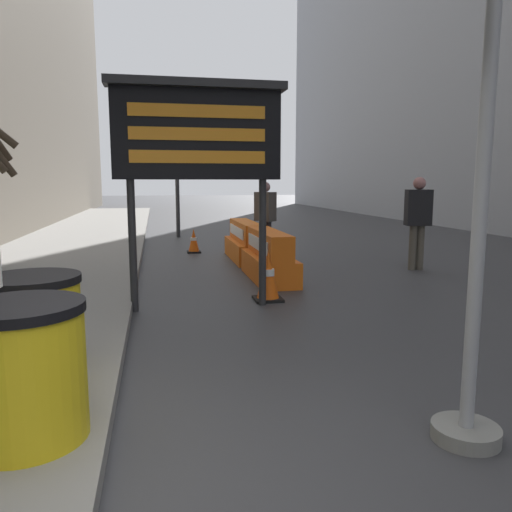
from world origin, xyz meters
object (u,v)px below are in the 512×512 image
barrel_drum_foreground (24,372)px  jersey_barrier_orange_far (269,258)px  traffic_cone_mid (194,241)px  barrel_drum_middle (33,329)px  pedestrian_worker (418,216)px  traffic_cone_near (268,276)px  jersey_barrier_orange_near (246,243)px  pedestrian_passerby (265,213)px  traffic_light_near_curb (176,127)px  message_board (197,135)px

barrel_drum_foreground → jersey_barrier_orange_far: barrel_drum_foreground is taller
barrel_drum_foreground → traffic_cone_mid: 8.96m
barrel_drum_middle → pedestrian_worker: bearing=39.0°
barrel_drum_middle → jersey_barrier_orange_far: size_ratio=0.43×
traffic_cone_near → jersey_barrier_orange_far: bearing=76.6°
jersey_barrier_orange_far → jersey_barrier_orange_near: (-0.00, 2.27, -0.01)m
pedestrian_passerby → traffic_light_near_curb: bearing=165.2°
pedestrian_worker → barrel_drum_foreground: bearing=-123.2°
jersey_barrier_orange_near → traffic_cone_mid: 1.64m
barrel_drum_foreground → jersey_barrier_orange_near: bearing=70.3°
traffic_cone_near → traffic_cone_mid: size_ratio=1.24×
barrel_drum_middle → traffic_light_near_curb: bearing=81.9°
barrel_drum_foreground → jersey_barrier_orange_near: barrel_drum_foreground is taller
pedestrian_worker → traffic_light_near_curb: bearing=134.8°
jersey_barrier_orange_far → jersey_barrier_orange_near: jersey_barrier_orange_far is taller
jersey_barrier_orange_near → pedestrian_passerby: (0.49, 0.27, 0.63)m
traffic_cone_mid → traffic_light_near_curb: size_ratio=0.12×
jersey_barrier_orange_near → traffic_cone_mid: jersey_barrier_orange_near is taller
jersey_barrier_orange_near → pedestrian_worker: (2.99, -1.90, 0.68)m
barrel_drum_middle → message_board: bearing=59.8°
barrel_drum_middle → traffic_light_near_curb: size_ratio=0.18×
pedestrian_worker → jersey_barrier_orange_near: bearing=159.7°
jersey_barrier_orange_far → pedestrian_passerby: (0.49, 2.54, 0.62)m
jersey_barrier_orange_near → message_board: bearing=-108.5°
jersey_barrier_orange_far → barrel_drum_middle: bearing=-123.3°
traffic_cone_mid → jersey_barrier_orange_near: bearing=-50.9°
barrel_drum_foreground → message_board: bearing=68.8°
traffic_cone_near → traffic_cone_mid: 5.11m
barrel_drum_foreground → jersey_barrier_orange_near: 8.00m
barrel_drum_middle → traffic_light_near_curb: traffic_light_near_curb is taller
pedestrian_worker → barrel_drum_middle: bearing=-128.9°
jersey_barrier_orange_near → traffic_cone_near: (-0.36, -3.79, -0.02)m
message_board → traffic_light_near_curb: 8.80m
jersey_barrier_orange_far → jersey_barrier_orange_near: bearing=90.0°
pedestrian_passerby → jersey_barrier_orange_far: bearing=-47.0°
jersey_barrier_orange_far → traffic_cone_near: size_ratio=2.77×
traffic_cone_near → pedestrian_worker: size_ratio=0.40×
barrel_drum_foreground → pedestrian_worker: size_ratio=0.48×
jersey_barrier_orange_near → pedestrian_worker: pedestrian_worker is taller
barrel_drum_middle → jersey_barrier_orange_far: (2.85, 4.35, -0.19)m
barrel_drum_foreground → barrel_drum_middle: 0.92m
barrel_drum_middle → message_board: message_board is taller
barrel_drum_foreground → pedestrian_passerby: 8.43m
message_board → barrel_drum_middle: bearing=-120.2°
barrel_drum_foreground → jersey_barrier_orange_far: (2.70, 5.25, -0.19)m
barrel_drum_foreground → pedestrian_passerby: pedestrian_passerby is taller
barrel_drum_middle → traffic_light_near_curb: (1.61, 11.32, 2.73)m
barrel_drum_middle → jersey_barrier_orange_near: 7.21m
jersey_barrier_orange_far → pedestrian_passerby: size_ratio=1.17×
pedestrian_worker → jersey_barrier_orange_far: bearing=-160.7°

